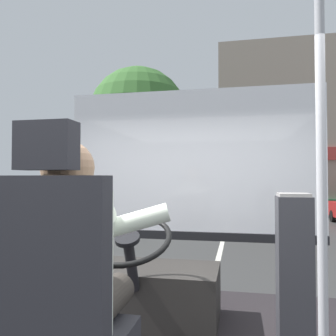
{
  "coord_description": "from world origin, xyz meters",
  "views": [
    {
      "loc": [
        0.45,
        -1.71,
        1.84
      ],
      "look_at": [
        -0.16,
        1.26,
        1.93
      ],
      "focal_mm": 36.49,
      "sensor_mm": 36.0,
      "label": 1
    }
  ],
  "objects_px": {
    "bus_driver": "(72,261)",
    "steering_console": "(145,290)",
    "driver_seat": "(59,314)",
    "fare_box": "(294,274)",
    "parked_car_green": "(331,201)",
    "handrail_pole": "(321,166)"
  },
  "relations": [
    {
      "from": "handrail_pole",
      "to": "parked_car_green",
      "type": "height_order",
      "value": "handrail_pole"
    },
    {
      "from": "driver_seat",
      "to": "parked_car_green",
      "type": "height_order",
      "value": "driver_seat"
    },
    {
      "from": "fare_box",
      "to": "parked_car_green",
      "type": "bearing_deg",
      "value": 75.33
    },
    {
      "from": "steering_console",
      "to": "handrail_pole",
      "type": "height_order",
      "value": "handrail_pole"
    },
    {
      "from": "bus_driver",
      "to": "parked_car_green",
      "type": "bearing_deg",
      "value": 72.89
    },
    {
      "from": "steering_console",
      "to": "driver_seat",
      "type": "bearing_deg",
      "value": -90.0
    },
    {
      "from": "fare_box",
      "to": "parked_car_green",
      "type": "xyz_separation_m",
      "value": [
        4.33,
        16.55,
        -0.58
      ]
    },
    {
      "from": "handrail_pole",
      "to": "bus_driver",
      "type": "bearing_deg",
      "value": -163.67
    },
    {
      "from": "parked_car_green",
      "to": "steering_console",
      "type": "bearing_deg",
      "value": -108.26
    },
    {
      "from": "driver_seat",
      "to": "fare_box",
      "type": "distance_m",
      "value": 1.41
    },
    {
      "from": "bus_driver",
      "to": "steering_console",
      "type": "relative_size",
      "value": 0.73
    },
    {
      "from": "steering_console",
      "to": "fare_box",
      "type": "bearing_deg",
      "value": -16.15
    },
    {
      "from": "driver_seat",
      "to": "steering_console",
      "type": "relative_size",
      "value": 1.17
    },
    {
      "from": "driver_seat",
      "to": "fare_box",
      "type": "bearing_deg",
      "value": 43.26
    },
    {
      "from": "bus_driver",
      "to": "steering_console",
      "type": "height_order",
      "value": "bus_driver"
    },
    {
      "from": "driver_seat",
      "to": "parked_car_green",
      "type": "xyz_separation_m",
      "value": [
        5.36,
        17.51,
        -0.63
      ]
    },
    {
      "from": "steering_console",
      "to": "handrail_pole",
      "type": "distance_m",
      "value": 1.63
    },
    {
      "from": "driver_seat",
      "to": "handrail_pole",
      "type": "height_order",
      "value": "handrail_pole"
    },
    {
      "from": "handrail_pole",
      "to": "fare_box",
      "type": "distance_m",
      "value": 0.84
    },
    {
      "from": "handrail_pole",
      "to": "fare_box",
      "type": "xyz_separation_m",
      "value": [
        -0.04,
        0.55,
        -0.64
      ]
    },
    {
      "from": "driver_seat",
      "to": "steering_console",
      "type": "xyz_separation_m",
      "value": [
        -0.0,
        1.26,
        -0.31
      ]
    },
    {
      "from": "fare_box",
      "to": "parked_car_green",
      "type": "distance_m",
      "value": 17.11
    }
  ]
}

